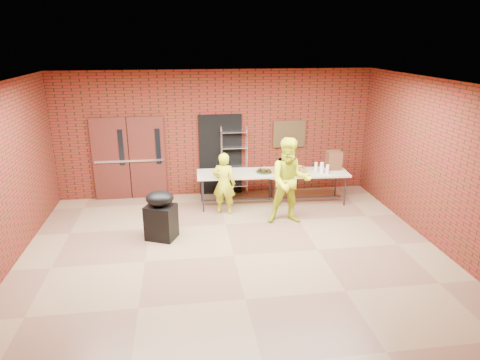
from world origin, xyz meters
The scene contains 19 objects.
room centered at (0.00, 0.00, 1.60)m, with size 8.08×7.08×3.28m.
double_doors centered at (-2.20, 3.44, 1.05)m, with size 1.78×0.12×2.10m.
dark_doorway centered at (0.10, 3.46, 1.05)m, with size 1.10×0.06×2.10m, color black.
bronze_plaque centered at (1.90, 3.45, 1.55)m, with size 0.85×0.04×0.70m, color #3C2A18.
wire_rack centered at (0.44, 3.32, 0.91)m, with size 0.67×0.22×1.82m, color silver, non-canonical shape.
table_left centered at (0.46, 2.58, 0.76)m, with size 2.04×0.90×0.83m.
table_right centered at (2.15, 2.49, 0.74)m, with size 2.00×0.94×0.80m.
basket_bananas centered at (1.42, 2.50, 0.86)m, with size 0.43×0.33×0.13m.
basket_oranges centered at (1.88, 2.55, 0.86)m, with size 0.42×0.33×0.13m.
basket_apples centered at (1.70, 2.33, 0.87)m, with size 0.45×0.35×0.14m.
muffin_tray centered at (1.08, 2.53, 0.88)m, with size 0.43×0.43×0.11m.
napkin_box centered at (0.17, 2.57, 0.85)m, with size 0.17×0.11×0.06m, color white.
coffee_dispenser centered at (2.85, 2.63, 1.03)m, with size 0.35×0.31×0.46m, color #512D1C.
cup_stack_front centered at (2.45, 2.34, 0.94)m, with size 0.09×0.09×0.27m, color white.
cup_stack_mid centered at (2.57, 2.26, 0.92)m, with size 0.08×0.08×0.23m, color white.
cup_stack_back centered at (2.38, 2.56, 0.91)m, with size 0.07×0.07×0.21m, color white.
covered_grill centered at (-1.37, 0.95, 0.52)m, with size 0.71×0.66×1.03m.
volunteer_woman centered at (0.04, 2.10, 0.73)m, with size 0.53×0.35×1.46m, color #C3CC16.
volunteer_man centered at (1.41, 1.39, 0.96)m, with size 0.93×0.73×1.92m, color #C3CC16.
Camera 1 is at (-0.90, -7.18, 3.92)m, focal length 32.00 mm.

